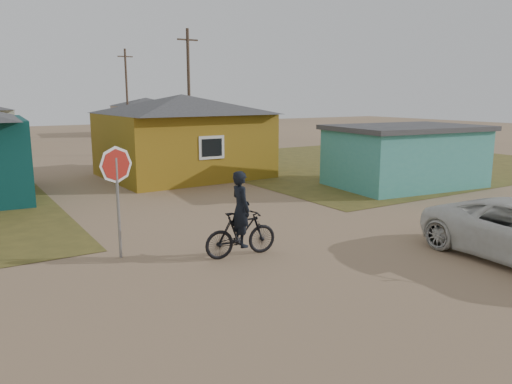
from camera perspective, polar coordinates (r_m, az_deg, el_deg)
ground at (r=11.55m, az=8.87°, el=-8.68°), size 120.00×120.00×0.00m
grass_ne at (r=30.20m, az=13.00°, el=3.41°), size 20.00×18.00×0.00m
house_yellow at (r=24.28m, az=-8.37°, el=6.52°), size 7.72×6.76×3.90m
shed_turquoise at (r=22.37m, az=16.65°, el=4.01°), size 6.71×4.93×2.60m
house_beige_east at (r=51.20m, az=-12.41°, el=8.54°), size 6.95×6.05×3.60m
utility_pole_near at (r=33.14m, az=-7.68°, el=11.41°), size 1.40×0.20×8.00m
utility_pole_far at (r=48.46m, az=-14.55°, el=11.02°), size 1.40×0.20×8.00m
stop_sign at (r=12.17m, az=-15.64°, el=1.64°), size 0.88×0.11×2.71m
cyclist at (r=12.07m, az=-1.73°, el=-3.87°), size 1.90×0.70×2.11m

